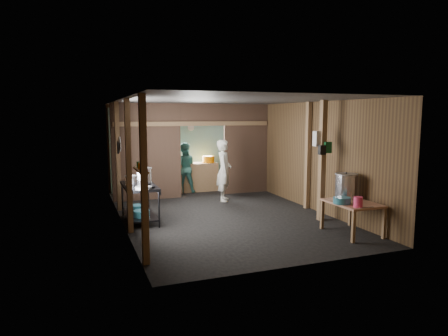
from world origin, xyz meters
name	(u,v)px	position (x,y,z in m)	size (l,w,h in m)	color
floor	(221,214)	(0.00, 0.00, 0.00)	(4.50, 7.00, 0.00)	black
ceiling	(221,101)	(0.00, 0.00, 2.60)	(4.50, 7.00, 0.00)	#4E4B48
wall_back	(182,147)	(0.00, 3.50, 1.30)	(4.50, 0.00, 2.60)	#533A20
wall_front	(301,182)	(0.00, -3.50, 1.30)	(4.50, 0.00, 2.60)	#533A20
wall_left	(120,162)	(-2.25, 0.00, 1.30)	(0.00, 7.00, 2.60)	#533A20
wall_right	(306,155)	(2.25, 0.00, 1.30)	(0.00, 7.00, 2.60)	#533A20
partition_left	(147,152)	(-1.32, 2.20, 1.30)	(1.85, 0.10, 2.60)	brown
partition_right	(246,149)	(1.57, 2.20, 1.30)	(1.35, 0.10, 2.60)	brown
partition_header	(202,115)	(0.25, 2.20, 2.30)	(1.30, 0.10, 0.60)	brown
turquoise_panel	(183,149)	(0.00, 3.44, 1.25)	(4.40, 0.06, 2.50)	#6CA19E
back_counter	(197,177)	(0.30, 2.95, 0.42)	(1.20, 0.50, 0.85)	brown
wall_clock	(191,128)	(0.25, 3.40, 1.90)	(0.20, 0.20, 0.03)	beige
post_left_a	(144,181)	(-2.18, -2.60, 1.30)	(0.10, 0.12, 2.60)	brown
post_left_b	(129,167)	(-2.18, -0.80, 1.30)	(0.10, 0.12, 2.60)	brown
post_left_c	(118,157)	(-2.18, 1.20, 1.30)	(0.10, 0.12, 2.60)	brown
post_right	(308,156)	(2.18, -0.20, 1.30)	(0.10, 0.12, 2.60)	brown
post_free	(322,161)	(1.85, -1.30, 1.30)	(0.12, 0.12, 2.60)	brown
cross_beam	(194,124)	(0.00, 2.15, 2.05)	(4.40, 0.12, 0.12)	brown
pan_lid_big	(120,144)	(-2.21, 0.40, 1.65)	(0.34, 0.34, 0.03)	gray
pan_lid_small	(118,148)	(-2.21, 0.80, 1.55)	(0.30, 0.30, 0.03)	black
wall_shelf	(141,170)	(-2.15, -2.10, 1.40)	(0.14, 0.80, 0.03)	brown
jar_white	(143,168)	(-2.15, -2.35, 1.47)	(0.07, 0.07, 0.10)	beige
jar_yellow	(141,166)	(-2.15, -2.10, 1.47)	(0.08, 0.08, 0.10)	orange
jar_green	(139,164)	(-2.15, -1.88, 1.47)	(0.06, 0.06, 0.10)	#0C471E
bag_white	(319,139)	(1.80, -1.22, 1.78)	(0.22, 0.15, 0.32)	beige
bag_green	(327,147)	(1.92, -1.36, 1.60)	(0.16, 0.12, 0.24)	#0C471E
bag_black	(322,150)	(1.78, -1.38, 1.55)	(0.14, 0.10, 0.20)	black
gas_range	(140,203)	(-1.88, -0.05, 0.40)	(0.70, 1.37, 0.81)	black
prep_table	(352,218)	(1.83, -2.38, 0.31)	(0.77, 1.05, 0.62)	tan
stove_pot_large	(144,175)	(-1.71, 0.30, 0.95)	(0.33, 0.33, 0.34)	silver
stove_pot_med	(131,181)	(-2.05, -0.10, 0.90)	(0.27, 0.27, 0.23)	silver
stove_saucepan	(128,180)	(-2.05, 0.38, 0.85)	(0.15, 0.15, 0.09)	silver
frying_pan	(143,188)	(-1.88, -0.60, 0.83)	(0.33, 0.55, 0.08)	gray
blue_tub_front	(142,214)	(-1.88, -0.28, 0.23)	(0.34, 0.34, 0.14)	#2B6A7A
blue_tub_back	(137,208)	(-1.88, 0.32, 0.22)	(0.32, 0.32, 0.13)	#2B6A7A
stock_pot	(346,186)	(1.94, -2.01, 0.86)	(0.45, 0.45, 0.52)	silver
wash_basin	(342,200)	(1.56, -2.41, 0.68)	(0.32, 0.32, 0.12)	#2B6A7A
pink_bucket	(358,202)	(1.64, -2.77, 0.72)	(0.16, 0.16, 0.19)	#F63C70
knife	(366,207)	(1.75, -2.86, 0.63)	(0.30, 0.04, 0.01)	silver
yellow_tub	(208,159)	(0.66, 2.95, 0.95)	(0.36, 0.36, 0.20)	orange
red_cup	(187,161)	(-0.02, 2.95, 0.92)	(0.13, 0.13, 0.15)	#B02B30
cook	(224,170)	(0.57, 1.33, 0.82)	(0.60, 0.39, 1.64)	silver
worker_back	(184,168)	(-0.13, 2.85, 0.74)	(0.72, 0.56, 1.48)	#397B72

